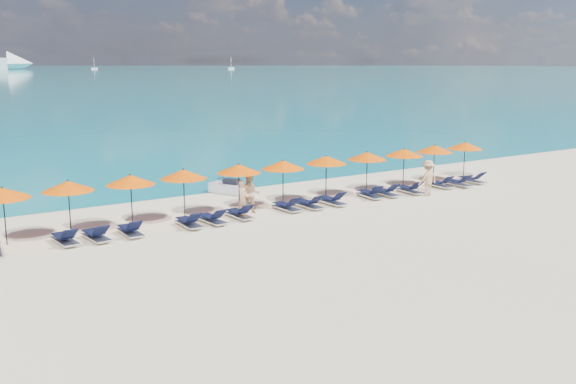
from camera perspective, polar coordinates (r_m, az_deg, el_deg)
ground at (r=26.35m, az=3.56°, el=-3.66°), size 1400.00×1400.00×0.00m
sailboat_near at (r=585.30m, az=-16.84°, el=10.50°), size 5.33×1.78×9.77m
sailboat_far at (r=581.93m, az=-5.08°, el=10.94°), size 5.73×1.91×10.50m
jetski at (r=34.19m, az=-5.23°, el=0.41°), size 1.68×2.33×0.78m
beachgoer_a at (r=29.34m, az=-4.05°, el=-0.50°), size 0.68×0.59×1.58m
beachgoer_b at (r=29.57m, az=-3.36°, el=-0.17°), size 1.01×0.91×1.80m
beachgoer_c at (r=34.14m, az=12.32°, el=1.22°), size 1.23×0.62×1.87m
umbrella_1 at (r=26.47m, az=-24.04°, el=-0.09°), size 2.10×2.10×2.28m
umbrella_2 at (r=27.03m, az=-18.98°, el=0.51°), size 2.10×2.10×2.28m
umbrella_3 at (r=27.68m, az=-13.83°, el=1.05°), size 2.10×2.10×2.28m
umbrella_4 at (r=28.62m, az=-9.28°, el=1.57°), size 2.10×2.10×2.28m
umbrella_5 at (r=29.78m, az=-4.40°, el=2.08°), size 2.10×2.10×2.28m
umbrella_6 at (r=30.81m, az=-0.45°, el=2.43°), size 2.10×2.10×2.28m
umbrella_7 at (r=32.41m, az=3.42°, el=2.87°), size 2.10×2.10×2.28m
umbrella_8 at (r=33.97m, az=7.06°, el=3.20°), size 2.10×2.10×2.28m
umbrella_9 at (r=35.59m, az=10.29°, el=3.48°), size 2.10×2.10×2.28m
umbrella_10 at (r=37.47m, az=12.90°, el=3.77°), size 2.10×2.10×2.28m
umbrella_11 at (r=39.33m, az=15.46°, el=4.00°), size 2.10×2.10×2.28m
lounger_3 at (r=26.07m, az=-19.21°, el=-3.92°), size 0.76×1.75×0.66m
lounger_4 at (r=26.21m, az=-16.69°, el=-3.68°), size 0.78×1.75×0.66m
lounger_5 at (r=26.59m, az=-13.85°, el=-3.31°), size 0.64×1.71×0.66m
lounger_6 at (r=27.43m, az=-8.80°, el=-2.65°), size 0.62×1.70×0.66m
lounger_7 at (r=27.89m, az=-6.73°, el=-2.36°), size 0.76×1.75×0.66m
lounger_8 at (r=28.67m, az=-4.32°, el=-1.92°), size 0.68×1.72×0.66m
lounger_9 at (r=30.05m, az=-0.11°, el=-1.26°), size 0.70×1.73×0.66m
lounger_10 at (r=30.55m, az=1.90°, el=-1.06°), size 0.72×1.73×0.66m
lounger_11 at (r=31.37m, az=3.95°, el=-0.74°), size 0.68×1.72×0.66m
lounger_12 at (r=33.09m, az=7.30°, el=-0.16°), size 0.77×1.75×0.66m
lounger_13 at (r=33.71m, az=8.70°, el=0.02°), size 0.66×1.71×0.66m
lounger_14 at (r=34.61m, az=10.79°, el=0.24°), size 0.74×1.74×0.66m
lounger_15 at (r=36.52m, az=13.34°, el=0.72°), size 0.63×1.70×0.66m
lounger_16 at (r=37.15m, az=14.92°, el=0.82°), size 0.65×1.71×0.66m
lounger_17 at (r=38.35m, az=16.06°, el=1.09°), size 0.67×1.72×0.66m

